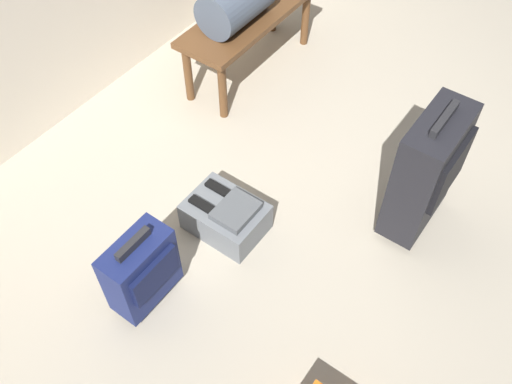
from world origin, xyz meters
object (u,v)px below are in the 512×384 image
duffel_bag_slate (236,2)px  backpack_grey (226,216)px  bench (249,22)px  suitcase_small_navy (142,270)px  suitcase_upright_charcoal (427,172)px

duffel_bag_slate → backpack_grey: bearing=-146.0°
bench → backpack_grey: bearing=-149.1°
duffel_bag_slate → suitcase_small_navy: 1.63m
duffel_bag_slate → suitcase_small_navy: (-1.49, -0.60, -0.31)m
duffel_bag_slate → backpack_grey: size_ratio=1.16×
bench → suitcase_small_navy: size_ratio=2.17×
suitcase_upright_charcoal → backpack_grey: suitcase_upright_charcoal is taller
backpack_grey → bench: bearing=30.9°
bench → suitcase_upright_charcoal: (-0.49, -1.38, 0.02)m
duffel_bag_slate → suitcase_upright_charcoal: (-0.37, -1.38, -0.18)m
duffel_bag_slate → backpack_grey: (-0.96, -0.65, -0.46)m
suitcase_upright_charcoal → backpack_grey: (-0.59, 0.73, -0.28)m
bench → duffel_bag_slate: (-0.12, 0.00, 0.20)m
suitcase_small_navy → backpack_grey: (0.53, -0.05, -0.15)m
bench → suitcase_small_navy: bearing=-159.4°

